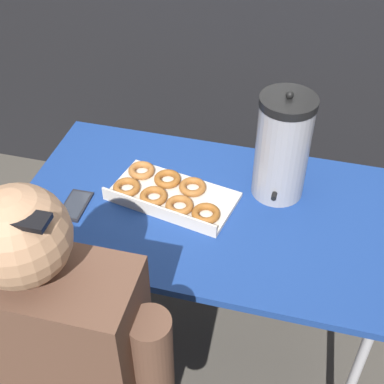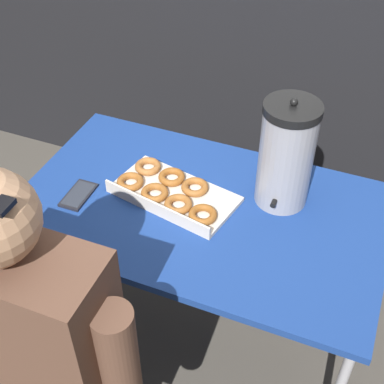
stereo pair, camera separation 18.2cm
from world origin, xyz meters
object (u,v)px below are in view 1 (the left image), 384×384
Objects in this scene: donut_box at (169,194)px; cell_phone at (75,205)px; person_seated at (64,383)px; coffee_urn at (282,147)px.

donut_box is 3.13× the size of cell_phone.
cell_phone is 0.11× the size of person_seated.
coffee_urn reaches higher than donut_box.
donut_box reaches higher than cell_phone.
donut_box is at bearing -159.48° from coffee_urn.
donut_box is 0.35× the size of person_seated.
cell_phone is at bearing -146.39° from donut_box.
person_seated reaches higher than coffee_urn.
cell_phone is (-0.66, -0.26, -0.19)m from coffee_urn.
coffee_urn reaches higher than cell_phone.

